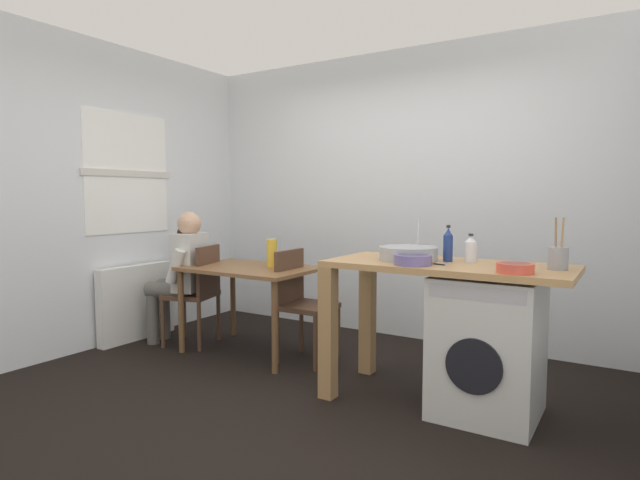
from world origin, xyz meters
TOP-DOWN VIEW (x-y plane):
  - ground_plane at (0.00, 0.00)m, footprint 5.46×5.46m
  - wall_back at (0.00, 1.75)m, footprint 4.60×0.10m
  - wall_window_side at (-2.15, 0.00)m, footprint 0.12×3.80m
  - radiator at (-2.02, 0.30)m, footprint 0.10×0.80m
  - dining_table at (-0.85, 0.56)m, footprint 1.10×0.76m
  - chair_person_seat at (-1.40, 0.48)m, footprint 0.49×0.49m
  - chair_opposite at (-0.38, 0.60)m, footprint 0.41×0.41m
  - seated_person at (-1.56, 0.43)m, footprint 0.55×0.54m
  - kitchen_counter at (0.72, 0.32)m, footprint 1.50×0.68m
  - washing_machine at (1.19, 0.32)m, footprint 0.60×0.61m
  - sink_basin at (0.67, 0.32)m, footprint 0.38×0.38m
  - tap at (0.67, 0.50)m, footprint 0.02×0.02m
  - bottle_tall_green at (0.91, 0.40)m, footprint 0.06×0.06m
  - bottle_squat_brown at (1.04, 0.44)m, footprint 0.07×0.07m
  - mixing_bowl at (0.78, 0.12)m, footprint 0.23×0.23m
  - utensil_crock at (1.56, 0.37)m, footprint 0.11×0.11m
  - colander at (1.38, 0.10)m, footprint 0.20×0.20m
  - vase at (-0.70, 0.66)m, footprint 0.09×0.09m
  - scissors at (0.88, 0.22)m, footprint 0.15×0.06m

SIDE VIEW (x-z plane):
  - ground_plane at x=0.00m, z-range 0.00..0.00m
  - radiator at x=-2.02m, z-range 0.00..0.70m
  - washing_machine at x=1.19m, z-range 0.00..0.86m
  - chair_person_seat at x=-1.40m, z-range 0.06..0.96m
  - chair_opposite at x=-0.38m, z-range 0.06..0.96m
  - dining_table at x=-0.85m, z-range 0.27..1.01m
  - seated_person at x=-1.56m, z-range 0.07..1.27m
  - kitchen_counter at x=0.72m, z-range 0.30..1.22m
  - vase at x=-0.70m, z-range 0.74..0.98m
  - scissors at x=0.88m, z-range 0.92..0.93m
  - colander at x=1.38m, z-range 0.92..0.98m
  - mixing_bowl at x=0.78m, z-range 0.92..0.99m
  - sink_basin at x=0.67m, z-range 0.92..1.01m
  - utensil_crock at x=1.56m, z-range 0.84..1.14m
  - bottle_squat_brown at x=1.04m, z-range 0.91..1.09m
  - bottle_tall_green at x=0.91m, z-range 0.91..1.14m
  - tap at x=0.67m, z-range 0.92..1.20m
  - wall_back at x=0.00m, z-range 0.00..2.70m
  - wall_window_side at x=-2.15m, z-range 0.00..2.70m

